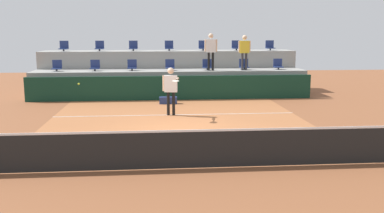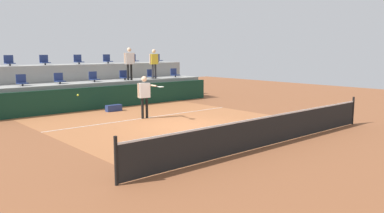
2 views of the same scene
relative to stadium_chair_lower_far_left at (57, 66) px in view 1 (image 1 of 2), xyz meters
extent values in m
plane|color=brown|center=(5.32, -7.23, -1.46)|extent=(40.00, 40.00, 0.00)
cube|color=#A36038|center=(5.32, -6.23, -1.46)|extent=(9.00, 10.00, 0.01)
cube|color=silver|center=(5.32, -4.83, -1.46)|extent=(9.00, 0.06, 0.00)
cube|color=black|center=(5.32, -11.23, -1.01)|extent=(10.40, 0.01, 0.87)
cube|color=white|center=(5.32, -11.23, -0.57)|extent=(10.40, 0.02, 0.05)
cube|color=#0F3323|center=(5.32, -1.23, -0.91)|extent=(13.00, 0.16, 1.10)
cube|color=gray|center=(5.32, 0.07, -0.84)|extent=(13.00, 1.80, 1.25)
cube|color=gray|center=(5.32, 1.87, -0.41)|extent=(13.00, 1.80, 2.10)
cylinder|color=#2D2D33|center=(0.00, -0.08, -0.16)|extent=(0.08, 0.08, 0.10)
cube|color=navy|center=(0.00, -0.08, -0.09)|extent=(0.44, 0.40, 0.04)
cube|color=navy|center=(0.00, 0.10, 0.12)|extent=(0.44, 0.04, 0.38)
cylinder|color=#2D2D33|center=(1.76, -0.08, -0.16)|extent=(0.08, 0.08, 0.10)
cube|color=navy|center=(1.76, -0.08, -0.09)|extent=(0.44, 0.40, 0.04)
cube|color=navy|center=(1.76, 0.10, 0.12)|extent=(0.44, 0.04, 0.38)
cylinder|color=#2D2D33|center=(3.51, -0.08, -0.16)|extent=(0.08, 0.08, 0.10)
cube|color=navy|center=(3.51, -0.08, -0.09)|extent=(0.44, 0.40, 0.04)
cube|color=navy|center=(3.51, 0.10, 0.12)|extent=(0.44, 0.04, 0.38)
cylinder|color=#2D2D33|center=(5.31, -0.08, -0.16)|extent=(0.08, 0.08, 0.10)
cube|color=navy|center=(5.31, -0.08, -0.09)|extent=(0.44, 0.40, 0.04)
cube|color=navy|center=(5.31, 0.10, 0.12)|extent=(0.44, 0.04, 0.38)
cylinder|color=#2D2D33|center=(7.12, -0.08, -0.16)|extent=(0.08, 0.08, 0.10)
cube|color=navy|center=(7.12, -0.08, -0.09)|extent=(0.44, 0.40, 0.04)
cube|color=navy|center=(7.12, 0.10, 0.12)|extent=(0.44, 0.04, 0.38)
cylinder|color=#2D2D33|center=(8.92, -0.08, -0.16)|extent=(0.08, 0.08, 0.10)
cube|color=navy|center=(8.92, -0.08, -0.09)|extent=(0.44, 0.40, 0.04)
cube|color=navy|center=(8.92, 0.10, 0.12)|extent=(0.44, 0.04, 0.38)
cylinder|color=#2D2D33|center=(10.63, -0.08, -0.16)|extent=(0.08, 0.08, 0.10)
cube|color=navy|center=(10.63, -0.08, -0.09)|extent=(0.44, 0.40, 0.04)
cube|color=navy|center=(10.63, 0.10, 0.12)|extent=(0.44, 0.04, 0.38)
cylinder|color=#2D2D33|center=(0.00, 1.72, 0.69)|extent=(0.08, 0.08, 0.10)
cube|color=navy|center=(0.00, 1.72, 0.76)|extent=(0.44, 0.40, 0.04)
cube|color=navy|center=(0.00, 1.90, 0.97)|extent=(0.44, 0.04, 0.38)
cylinder|color=#2D2D33|center=(1.79, 1.72, 0.69)|extent=(0.08, 0.08, 0.10)
cube|color=navy|center=(1.79, 1.72, 0.76)|extent=(0.44, 0.40, 0.04)
cube|color=navy|center=(1.79, 1.90, 0.97)|extent=(0.44, 0.04, 0.38)
cylinder|color=#2D2D33|center=(3.50, 1.72, 0.69)|extent=(0.08, 0.08, 0.10)
cube|color=navy|center=(3.50, 1.72, 0.76)|extent=(0.44, 0.40, 0.04)
cube|color=navy|center=(3.50, 1.90, 0.97)|extent=(0.44, 0.04, 0.38)
cylinder|color=#2D2D33|center=(5.34, 1.72, 0.69)|extent=(0.08, 0.08, 0.10)
cube|color=navy|center=(5.34, 1.72, 0.76)|extent=(0.44, 0.40, 0.04)
cube|color=navy|center=(5.34, 1.90, 0.97)|extent=(0.44, 0.04, 0.38)
cylinder|color=#2D2D33|center=(7.11, 1.72, 0.69)|extent=(0.08, 0.08, 0.10)
cube|color=navy|center=(7.11, 1.72, 0.76)|extent=(0.44, 0.40, 0.04)
cube|color=navy|center=(7.11, 1.90, 0.97)|extent=(0.44, 0.04, 0.38)
cylinder|color=#2D2D33|center=(8.87, 1.72, 0.69)|extent=(0.08, 0.08, 0.10)
cube|color=navy|center=(8.87, 1.72, 0.76)|extent=(0.44, 0.40, 0.04)
cube|color=navy|center=(8.87, 1.90, 0.97)|extent=(0.44, 0.04, 0.38)
cylinder|color=#2D2D33|center=(10.68, 1.72, 0.69)|extent=(0.08, 0.08, 0.10)
cube|color=navy|center=(10.68, 1.72, 0.76)|extent=(0.44, 0.40, 0.04)
cube|color=navy|center=(10.68, 1.90, 0.97)|extent=(0.44, 0.04, 0.38)
cylinder|color=black|center=(5.06, -4.84, -1.03)|extent=(0.12, 0.12, 0.88)
cylinder|color=black|center=(5.26, -4.87, -1.03)|extent=(0.12, 0.12, 0.88)
cube|color=white|center=(5.16, -4.86, -0.28)|extent=(0.50, 0.25, 0.62)
sphere|color=beige|center=(5.16, -4.86, 0.20)|extent=(0.27, 0.27, 0.24)
cylinder|color=beige|center=(4.89, -4.82, -0.26)|extent=(0.08, 0.08, 0.58)
cylinder|color=beige|center=(5.39, -5.17, -0.07)|extent=(0.15, 0.56, 0.07)
cylinder|color=black|center=(5.33, -5.54, -0.07)|extent=(0.07, 0.26, 0.04)
ellipsoid|color=silver|center=(5.29, -5.82, -0.07)|extent=(0.30, 0.35, 0.03)
cylinder|color=black|center=(7.14, -0.37, 0.22)|extent=(0.12, 0.12, 0.86)
cylinder|color=black|center=(7.34, -0.39, 0.22)|extent=(0.12, 0.12, 0.86)
cube|color=white|center=(7.24, -0.38, 0.95)|extent=(0.48, 0.23, 0.61)
sphere|color=beige|center=(7.24, -0.38, 1.42)|extent=(0.26, 0.26, 0.23)
cylinder|color=beige|center=(6.97, -0.35, 0.97)|extent=(0.08, 0.08, 0.57)
cylinder|color=beige|center=(7.50, -0.41, 0.97)|extent=(0.08, 0.08, 0.57)
cylinder|color=#2D2D33|center=(8.76, -0.38, 0.20)|extent=(0.11, 0.11, 0.82)
cylinder|color=#2D2D33|center=(8.94, -0.39, 0.20)|extent=(0.11, 0.11, 0.82)
cube|color=yellow|center=(8.85, -0.38, 0.90)|extent=(0.45, 0.19, 0.58)
sphere|color=beige|center=(8.85, -0.38, 1.34)|extent=(0.23, 0.23, 0.22)
cylinder|color=beige|center=(8.59, -0.38, 0.91)|extent=(0.07, 0.07, 0.55)
cylinder|color=beige|center=(9.11, -0.39, 0.91)|extent=(0.07, 0.07, 0.55)
sphere|color=#CCE033|center=(1.93, -5.51, -0.17)|extent=(0.07, 0.07, 0.07)
cube|color=navy|center=(5.13, -2.29, -1.31)|extent=(0.76, 0.28, 0.30)
camera|label=1|loc=(4.54, -20.60, 1.65)|focal=40.08mm
camera|label=2|loc=(-3.79, -18.16, 1.37)|focal=35.77mm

